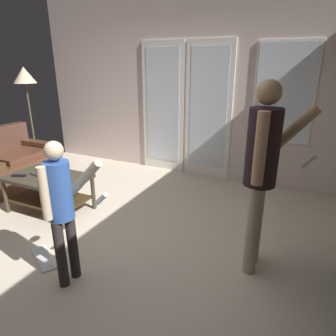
{
  "coord_description": "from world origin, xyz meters",
  "views": [
    {
      "loc": [
        1.82,
        -2.16,
        1.78
      ],
      "look_at": [
        0.72,
        0.13,
        0.89
      ],
      "focal_mm": 31.79,
      "sensor_mm": 36.0,
      "label": 1
    }
  ],
  "objects_px": {
    "laptop_closed": "(45,174)",
    "tv_remote_black": "(19,176)",
    "coffee_table": "(48,186)",
    "cup_near_edge": "(67,177)",
    "person_child": "(62,203)",
    "loose_keyboard": "(44,258)",
    "floor_lamp": "(25,80)",
    "person_adult": "(262,164)",
    "cup_by_laptop": "(58,184)",
    "dvd_remote_slim": "(62,178)"
  },
  "relations": [
    {
      "from": "coffee_table",
      "to": "dvd_remote_slim",
      "type": "height_order",
      "value": "dvd_remote_slim"
    },
    {
      "from": "laptop_closed",
      "to": "tv_remote_black",
      "type": "bearing_deg",
      "value": -128.31
    },
    {
      "from": "coffee_table",
      "to": "tv_remote_black",
      "type": "relative_size",
      "value": 5.83
    },
    {
      "from": "coffee_table",
      "to": "loose_keyboard",
      "type": "bearing_deg",
      "value": -48.2
    },
    {
      "from": "dvd_remote_slim",
      "to": "coffee_table",
      "type": "bearing_deg",
      "value": -179.81
    },
    {
      "from": "loose_keyboard",
      "to": "dvd_remote_slim",
      "type": "xyz_separation_m",
      "value": [
        -0.47,
        0.81,
        0.47
      ]
    },
    {
      "from": "coffee_table",
      "to": "laptop_closed",
      "type": "xyz_separation_m",
      "value": [
        -0.07,
        0.04,
        0.14
      ]
    },
    {
      "from": "person_adult",
      "to": "coffee_table",
      "type": "bearing_deg",
      "value": 179.62
    },
    {
      "from": "laptop_closed",
      "to": "person_adult",
      "type": "bearing_deg",
      "value": 10.73
    },
    {
      "from": "coffee_table",
      "to": "cup_near_edge",
      "type": "bearing_deg",
      "value": -6.97
    },
    {
      "from": "person_child",
      "to": "floor_lamp",
      "type": "height_order",
      "value": "floor_lamp"
    },
    {
      "from": "loose_keyboard",
      "to": "dvd_remote_slim",
      "type": "distance_m",
      "value": 1.05
    },
    {
      "from": "cup_near_edge",
      "to": "cup_by_laptop",
      "type": "distance_m",
      "value": 0.18
    },
    {
      "from": "person_adult",
      "to": "loose_keyboard",
      "type": "xyz_separation_m",
      "value": [
        -1.82,
        -0.77,
        -0.99
      ]
    },
    {
      "from": "laptop_closed",
      "to": "tv_remote_black",
      "type": "distance_m",
      "value": 0.3
    },
    {
      "from": "person_child",
      "to": "loose_keyboard",
      "type": "relative_size",
      "value": 2.77
    },
    {
      "from": "person_child",
      "to": "cup_near_edge",
      "type": "height_order",
      "value": "person_child"
    },
    {
      "from": "loose_keyboard",
      "to": "dvd_remote_slim",
      "type": "bearing_deg",
      "value": 120.47
    },
    {
      "from": "loose_keyboard",
      "to": "cup_by_laptop",
      "type": "xyz_separation_m",
      "value": [
        -0.29,
        0.56,
        0.51
      ]
    },
    {
      "from": "loose_keyboard",
      "to": "cup_near_edge",
      "type": "height_order",
      "value": "cup_near_edge"
    },
    {
      "from": "cup_by_laptop",
      "to": "dvd_remote_slim",
      "type": "height_order",
      "value": "cup_by_laptop"
    },
    {
      "from": "person_adult",
      "to": "dvd_remote_slim",
      "type": "xyz_separation_m",
      "value": [
        -2.3,
        0.04,
        -0.52
      ]
    },
    {
      "from": "laptop_closed",
      "to": "person_child",
      "type": "bearing_deg",
      "value": -25.41
    },
    {
      "from": "person_child",
      "to": "tv_remote_black",
      "type": "bearing_deg",
      "value": 153.13
    },
    {
      "from": "coffee_table",
      "to": "floor_lamp",
      "type": "height_order",
      "value": "floor_lamp"
    },
    {
      "from": "person_adult",
      "to": "person_child",
      "type": "bearing_deg",
      "value": -147.41
    },
    {
      "from": "person_adult",
      "to": "cup_by_laptop",
      "type": "distance_m",
      "value": 2.18
    },
    {
      "from": "person_child",
      "to": "cup_by_laptop",
      "type": "distance_m",
      "value": 1.03
    },
    {
      "from": "coffee_table",
      "to": "floor_lamp",
      "type": "distance_m",
      "value": 2.29
    },
    {
      "from": "person_child",
      "to": "cup_by_laptop",
      "type": "relative_size",
      "value": 12.95
    },
    {
      "from": "person_adult",
      "to": "tv_remote_black",
      "type": "bearing_deg",
      "value": -177.16
    },
    {
      "from": "person_child",
      "to": "person_adult",
      "type": "bearing_deg",
      "value": 32.59
    },
    {
      "from": "person_adult",
      "to": "laptop_closed",
      "type": "relative_size",
      "value": 5.19
    },
    {
      "from": "floor_lamp",
      "to": "loose_keyboard",
      "type": "relative_size",
      "value": 3.86
    },
    {
      "from": "floor_lamp",
      "to": "tv_remote_black",
      "type": "relative_size",
      "value": 10.19
    },
    {
      "from": "floor_lamp",
      "to": "laptop_closed",
      "type": "distance_m",
      "value": 2.15
    },
    {
      "from": "cup_by_laptop",
      "to": "tv_remote_black",
      "type": "distance_m",
      "value": 0.72
    },
    {
      "from": "loose_keyboard",
      "to": "dvd_remote_slim",
      "type": "height_order",
      "value": "dvd_remote_slim"
    },
    {
      "from": "floor_lamp",
      "to": "cup_by_laptop",
      "type": "height_order",
      "value": "floor_lamp"
    },
    {
      "from": "person_adult",
      "to": "dvd_remote_slim",
      "type": "bearing_deg",
      "value": 179.07
    },
    {
      "from": "person_child",
      "to": "loose_keyboard",
      "type": "xyz_separation_m",
      "value": [
        -0.45,
        0.11,
        -0.74
      ]
    },
    {
      "from": "laptop_closed",
      "to": "cup_near_edge",
      "type": "distance_m",
      "value": 0.45
    },
    {
      "from": "person_child",
      "to": "loose_keyboard",
      "type": "distance_m",
      "value": 0.87
    },
    {
      "from": "coffee_table",
      "to": "laptop_closed",
      "type": "bearing_deg",
      "value": 151.57
    },
    {
      "from": "cup_by_laptop",
      "to": "tv_remote_black",
      "type": "height_order",
      "value": "cup_by_laptop"
    },
    {
      "from": "cup_near_edge",
      "to": "floor_lamp",
      "type": "bearing_deg",
      "value": 147.54
    },
    {
      "from": "cup_near_edge",
      "to": "person_child",
      "type": "bearing_deg",
      "value": -47.49
    },
    {
      "from": "coffee_table",
      "to": "laptop_closed",
      "type": "distance_m",
      "value": 0.16
    },
    {
      "from": "coffee_table",
      "to": "person_child",
      "type": "bearing_deg",
      "value": -37.82
    },
    {
      "from": "dvd_remote_slim",
      "to": "cup_near_edge",
      "type": "bearing_deg",
      "value": -29.36
    }
  ]
}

